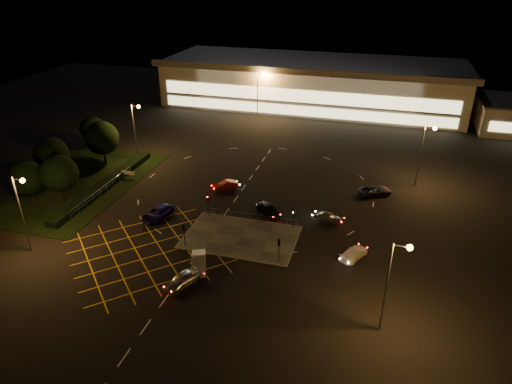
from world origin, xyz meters
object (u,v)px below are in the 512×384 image
(signal_se, at_px, (279,246))
(car_approach_white, at_px, (354,253))
(signal_nw, at_px, (208,201))
(car_far_dkgrey, at_px, (268,210))
(signal_sw, at_px, (184,231))
(car_queue_white, at_px, (199,262))
(signal_ne, at_px, (293,213))
(car_right_silver, at_px, (328,217))
(car_circ_red, at_px, (226,185))
(car_near_silver, at_px, (182,279))
(car_left_blue, at_px, (157,213))
(car_east_grey, at_px, (375,191))

(signal_se, height_order, car_approach_white, signal_se)
(signal_nw, distance_m, car_far_dkgrey, 8.59)
(signal_sw, bearing_deg, car_approach_white, -170.43)
(signal_se, height_order, car_queue_white, signal_se)
(signal_se, height_order, signal_ne, same)
(signal_ne, distance_m, car_right_silver, 5.70)
(signal_sw, height_order, car_far_dkgrey, signal_sw)
(car_circ_red, xyz_separation_m, car_approach_white, (21.00, -13.30, -0.03))
(car_near_silver, xyz_separation_m, car_approach_white, (17.59, 10.48, -0.12))
(signal_ne, bearing_deg, car_approach_white, -28.35)
(car_left_blue, height_order, car_east_grey, car_left_blue)
(signal_se, distance_m, car_far_dkgrey, 11.86)
(car_left_blue, height_order, car_far_dkgrey, car_left_blue)
(car_far_dkgrey, bearing_deg, car_right_silver, -45.71)
(signal_ne, bearing_deg, car_east_grey, 52.49)
(signal_sw, height_order, signal_ne, same)
(car_left_blue, bearing_deg, car_right_silver, 22.52)
(car_queue_white, height_order, car_far_dkgrey, car_queue_white)
(signal_se, height_order, car_near_silver, signal_se)
(car_right_silver, distance_m, car_circ_red, 17.65)
(car_circ_red, bearing_deg, car_left_blue, -66.91)
(signal_ne, xyz_separation_m, car_near_silver, (-9.17, -15.02, -1.61))
(car_approach_white, bearing_deg, car_right_silver, -35.31)
(car_near_silver, relative_size, car_far_dkgrey, 0.96)
(signal_sw, distance_m, car_right_silver, 19.90)
(signal_nw, distance_m, car_near_silver, 15.37)
(car_far_dkgrey, bearing_deg, car_east_grey, -12.98)
(signal_se, xyz_separation_m, car_near_silver, (-9.17, -7.04, -1.61))
(signal_sw, height_order, car_queue_white, signal_sw)
(signal_se, xyz_separation_m, car_east_grey, (10.00, 21.01, -1.65))
(car_left_blue, xyz_separation_m, car_east_grey, (28.66, 15.36, -0.01))
(signal_ne, xyz_separation_m, car_right_silver, (4.24, 3.39, -1.74))
(signal_se, relative_size, car_far_dkgrey, 0.68)
(signal_nw, bearing_deg, car_circ_red, 93.77)
(car_left_blue, distance_m, car_far_dkgrey, 15.49)
(signal_ne, relative_size, car_left_blue, 0.60)
(car_near_silver, distance_m, car_circ_red, 24.02)
(signal_se, distance_m, signal_nw, 14.41)
(signal_se, xyz_separation_m, car_approach_white, (8.42, 3.44, -1.73))
(signal_sw, relative_size, signal_se, 1.00)
(car_right_silver, xyz_separation_m, car_east_grey, (5.75, 9.63, 0.09))
(car_near_silver, bearing_deg, car_right_silver, 78.47)
(car_circ_red, bearing_deg, car_far_dkgrey, 17.64)
(signal_nw, relative_size, car_approach_white, 0.72)
(car_near_silver, bearing_deg, signal_sw, 136.46)
(car_left_blue, relative_size, car_approach_white, 1.19)
(signal_ne, height_order, car_left_blue, signal_ne)
(car_far_dkgrey, distance_m, car_circ_red, 10.22)
(car_left_blue, height_order, car_circ_red, car_left_blue)
(signal_sw, bearing_deg, signal_nw, -90.00)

